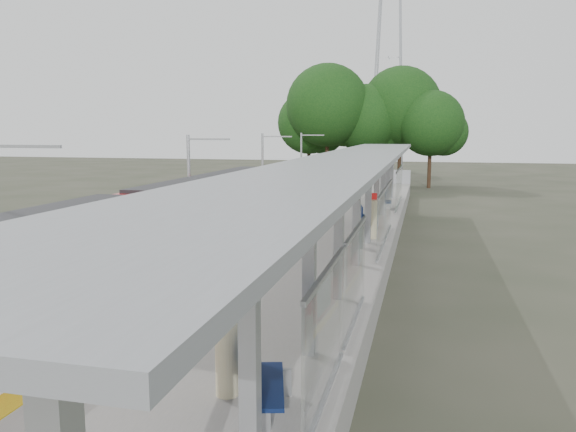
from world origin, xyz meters
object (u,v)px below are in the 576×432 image
Objects in this scene: bench_near at (262,379)px; info_pillar_near at (227,351)px; bench_far at (387,200)px; info_pillar_far at (372,219)px; bench_mid at (363,215)px; litter_bin at (358,237)px; train at (144,241)px.

info_pillar_near is at bearing 130.97° from bench_near.
bench_far is 9.67m from info_pillar_far.
bench_far is (0.69, 6.49, -0.04)m from bench_mid.
bench_near is 25.31m from bench_far.
bench_near is 2.07× the size of litter_bin.
bench_far is 0.75× the size of info_pillar_near.
info_pillar_near is at bearing -99.80° from info_pillar_far.
bench_near is (6.26, -7.88, -0.44)m from train.
litter_bin is (-0.03, 13.53, -0.18)m from bench_near.
info_pillar_near is 15.16m from info_pillar_far.
bench_mid is 18.30m from info_pillar_near.
train is 18.62m from bench_far.
bench_mid is 1.11× the size of bench_far.
train is 15.59× the size of bench_near.
litter_bin is (0.37, -5.29, -0.10)m from bench_mid.
bench_near is at bearing -89.89° from litter_bin.
bench_mid is 5.30m from litter_bin.
info_pillar_near is at bearing -96.29° from bench_far.
info_pillar_near is (-1.08, -24.79, 0.31)m from bench_far.
train is 20.13× the size of bench_far.
bench_mid is (-0.39, 18.81, -0.08)m from bench_near.
bench_far is 11.79m from litter_bin.
info_pillar_near reaches higher than bench_far.
bench_near is 1.29× the size of bench_far.
info_pillar_near is (-0.39, -18.29, 0.27)m from bench_mid.
bench_mid is at bearing 97.00° from info_pillar_far.
info_pillar_near is (-0.78, 0.52, 0.18)m from bench_near.
bench_near is 0.90× the size of info_pillar_far.
bench_far is (0.30, 25.31, -0.13)m from bench_near.
train is at bearing 129.78° from info_pillar_near.
info_pillar_far is at bearing 80.81° from litter_bin.
info_pillar_far is 2.29× the size of litter_bin.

